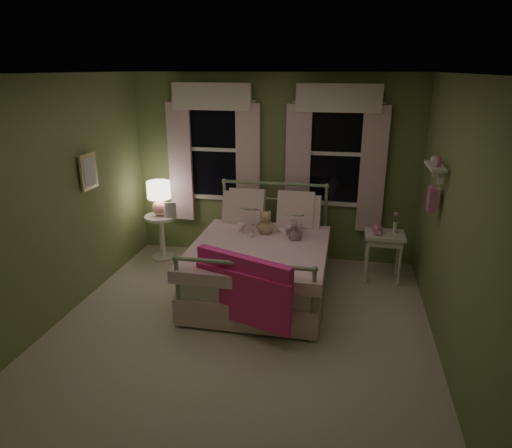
% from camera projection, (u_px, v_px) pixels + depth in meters
% --- Properties ---
extents(room_shell, '(4.20, 4.20, 4.20)m').
position_uv_depth(room_shell, '(239.00, 213.00, 4.47)').
color(room_shell, beige).
rests_on(room_shell, ground).
extents(bed, '(1.58, 2.04, 1.18)m').
position_uv_depth(bed, '(262.00, 262.00, 5.60)').
color(bed, white).
rests_on(bed, ground).
extents(pink_throw, '(1.06, 0.52, 0.71)m').
position_uv_depth(pink_throw, '(243.00, 282.00, 4.57)').
color(pink_throw, '#FF3198').
rests_on(pink_throw, bed).
extents(child_left, '(0.32, 0.27, 0.75)m').
position_uv_depth(child_left, '(246.00, 207.00, 5.86)').
color(child_left, '#F7D1DD').
rests_on(child_left, bed).
extents(child_right, '(0.45, 0.39, 0.78)m').
position_uv_depth(child_right, '(290.00, 209.00, 5.75)').
color(child_right, '#F7D1DD').
rests_on(child_right, bed).
extents(book_left, '(0.21, 0.13, 0.26)m').
position_uv_depth(book_left, '(242.00, 212.00, 5.62)').
color(book_left, beige).
rests_on(book_left, child_left).
extents(book_right, '(0.20, 0.13, 0.26)m').
position_uv_depth(book_right, '(287.00, 218.00, 5.53)').
color(book_right, beige).
rests_on(book_right, child_right).
extents(teddy_bear, '(0.24, 0.20, 0.32)m').
position_uv_depth(teddy_bear, '(266.00, 224.00, 5.71)').
color(teddy_bear, tan).
rests_on(teddy_bear, bed).
extents(nightstand_left, '(0.46, 0.46, 0.65)m').
position_uv_depth(nightstand_left, '(162.00, 231.00, 6.57)').
color(nightstand_left, white).
rests_on(nightstand_left, ground).
extents(table_lamp, '(0.33, 0.33, 0.49)m').
position_uv_depth(table_lamp, '(159.00, 195.00, 6.40)').
color(table_lamp, pink).
rests_on(table_lamp, nightstand_left).
extents(book_nightstand, '(0.21, 0.25, 0.02)m').
position_uv_depth(book_nightstand, '(165.00, 217.00, 6.40)').
color(book_nightstand, beige).
rests_on(book_nightstand, nightstand_left).
extents(nightstand_right, '(0.50, 0.40, 0.64)m').
position_uv_depth(nightstand_right, '(384.00, 241.00, 5.83)').
color(nightstand_right, white).
rests_on(nightstand_right, ground).
extents(pink_toy, '(0.14, 0.19, 0.14)m').
position_uv_depth(pink_toy, '(377.00, 229.00, 5.79)').
color(pink_toy, pink).
rests_on(pink_toy, nightstand_right).
extents(bud_vase, '(0.06, 0.06, 0.28)m').
position_uv_depth(bud_vase, '(395.00, 222.00, 5.78)').
color(bud_vase, white).
rests_on(bud_vase, nightstand_right).
extents(window_left, '(1.34, 0.13, 1.96)m').
position_uv_depth(window_left, '(213.00, 145.00, 6.40)').
color(window_left, black).
rests_on(window_left, room_shell).
extents(window_right, '(1.34, 0.13, 1.96)m').
position_uv_depth(window_right, '(336.00, 149.00, 6.09)').
color(window_right, black).
rests_on(window_right, room_shell).
extents(wall_shelf, '(0.15, 0.50, 0.60)m').
position_uv_depth(wall_shelf, '(434.00, 183.00, 4.69)').
color(wall_shelf, white).
rests_on(wall_shelf, room_shell).
extents(framed_picture, '(0.03, 0.32, 0.42)m').
position_uv_depth(framed_picture, '(89.00, 172.00, 5.32)').
color(framed_picture, beige).
rests_on(framed_picture, room_shell).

